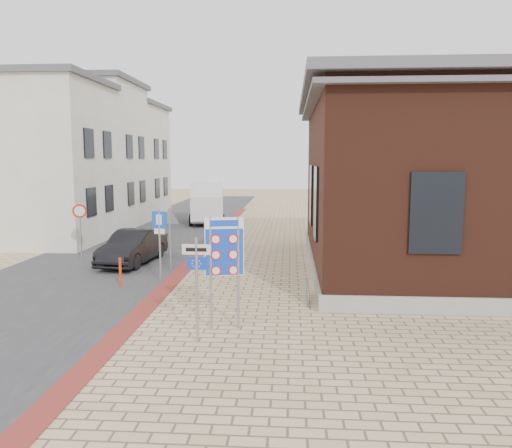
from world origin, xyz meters
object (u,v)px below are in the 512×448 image
(sedan, at_px, (133,247))
(border_sign, at_px, (224,249))
(box_truck, at_px, (206,202))
(bollard, at_px, (120,273))
(essen_sign, at_px, (197,274))
(parking_sign, at_px, (160,233))

(sedan, height_order, border_sign, border_sign)
(box_truck, relative_size, bollard, 5.48)
(box_truck, xyz_separation_m, essen_sign, (3.51, -22.03, 0.22))
(box_truck, xyz_separation_m, border_sign, (4.03, -21.10, 0.63))
(sedan, height_order, box_truck, box_truck)
(box_truck, distance_m, border_sign, 21.49)
(box_truck, height_order, bollard, box_truck)
(sedan, distance_m, bollard, 3.90)
(essen_sign, bearing_deg, parking_sign, 114.80)
(essen_sign, xyz_separation_m, bollard, (-3.48, 4.78, -1.13))
(border_sign, xyz_separation_m, bollard, (-4.00, 3.85, -1.53))
(sedan, xyz_separation_m, box_truck, (0.75, 13.43, 0.72))
(parking_sign, bearing_deg, sedan, 140.73)
(sedan, relative_size, box_truck, 0.76)
(box_truck, distance_m, parking_sign, 16.46)
(border_sign, bearing_deg, essen_sign, -131.64)
(border_sign, height_order, parking_sign, border_sign)
(border_sign, bearing_deg, box_truck, 88.08)
(border_sign, bearing_deg, sedan, 109.24)
(parking_sign, bearing_deg, essen_sign, -49.27)
(border_sign, bearing_deg, parking_sign, 108.75)
(essen_sign, bearing_deg, sedan, 118.48)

